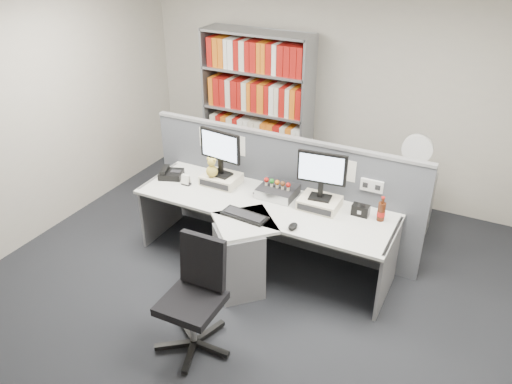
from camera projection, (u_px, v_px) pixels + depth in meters
The scene contains 21 objects.
ground at pixel (224, 309), 4.72m from camera, with size 5.50×5.50×0.00m, color #24252A.
room_shell at pixel (217, 128), 3.85m from camera, with size 5.04×5.54×2.72m.
partition at pixel (282, 190), 5.38m from camera, with size 3.00×0.08×1.27m.
desk at pixel (253, 236), 4.96m from camera, with size 2.60×1.20×0.72m.
monitor_riser_left at pixel (221, 179), 5.34m from camera, with size 0.38×0.31×0.10m.
monitor_riser_right at pixel (320, 203), 4.90m from camera, with size 0.38×0.31×0.10m.
monitor_left at pixel (220, 149), 5.17m from camera, with size 0.48×0.18×0.49m.
monitor_right at pixel (322, 172), 4.74m from camera, with size 0.47×0.17×0.48m.
desktop_pc at pixel (278, 191), 5.11m from camera, with size 0.37×0.33×0.10m.
figurines at pixel (277, 183), 5.05m from camera, with size 0.29×0.05×0.09m.
keyboard at pixel (245, 215), 4.76m from camera, with size 0.46×0.20×0.03m.
mouse at pixel (293, 226), 4.58m from camera, with size 0.08×0.12×0.05m, color black.
desk_phone at pixel (171, 174), 5.47m from camera, with size 0.30×0.29×0.10m.
desk_calendar at pixel (186, 180), 5.31m from camera, with size 0.09×0.07×0.11m.
plush_toy at pixel (212, 169), 5.24m from camera, with size 0.12×0.12×0.21m.
speaker at pixel (361, 210), 4.77m from camera, with size 0.16×0.09×0.11m, color black.
cola_bottle at pixel (381, 212), 4.68m from camera, with size 0.07×0.07×0.25m.
shelving_unit at pixel (257, 113), 6.51m from camera, with size 1.41×0.40×2.00m.
filing_cabinet at pixel (407, 209), 5.63m from camera, with size 0.45×0.61×0.70m.
desk_fan at pixel (417, 152), 5.30m from camera, with size 0.32×0.19×0.53m.
office_chair at pixel (196, 293), 4.12m from camera, with size 0.62×0.64×0.97m.
Camera 1 is at (1.90, -3.08, 3.23)m, focal length 35.67 mm.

